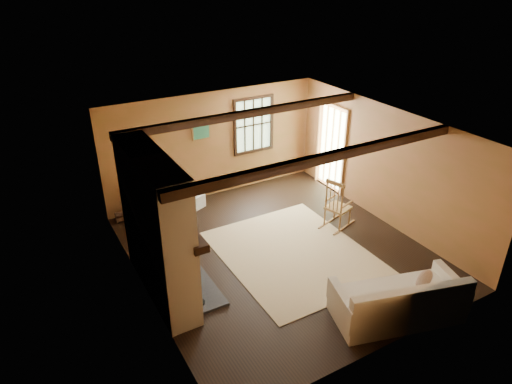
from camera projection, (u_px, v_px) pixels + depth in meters
ground at (278, 251)px, 8.54m from camera, size 5.50×5.50×0.00m
room_envelope at (283, 164)px, 8.10m from camera, size 5.02×5.52×2.44m
fireplace at (158, 232)px, 7.06m from camera, size 1.02×2.30×2.40m
rug at (293, 253)px, 8.47m from camera, size 2.50×3.00×0.01m
rocking_chair at (337, 207)px, 9.15m from camera, size 0.86×0.62×1.06m
sofa at (399, 303)px, 6.83m from camera, size 2.09×1.34×0.78m
firewood_pile at (132, 214)px, 9.53m from camera, size 0.68×0.12×0.25m
laundry_basket at (192, 202)px, 9.96m from camera, size 0.61×0.54×0.30m
basket_pillow at (191, 192)px, 9.85m from camera, size 0.47×0.42×0.20m
armchair at (157, 205)px, 9.30m from camera, size 1.17×1.16×0.81m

